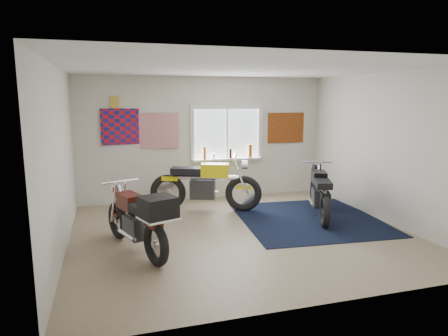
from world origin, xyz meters
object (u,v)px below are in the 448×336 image
object	(u,v)px
black_chrome_bike	(320,194)
maroon_tourer	(139,220)
yellow_triumph	(205,186)
navy_rug	(309,219)

from	to	relation	value
black_chrome_bike	maroon_tourer	xyz separation A→B (m)	(-3.44, -0.94, 0.08)
yellow_triumph	black_chrome_bike	xyz separation A→B (m)	(1.99, -1.03, -0.06)
yellow_triumph	maroon_tourer	bearing A→B (deg)	-106.00
navy_rug	black_chrome_bike	distance (m)	0.52
navy_rug	black_chrome_bike	bearing A→B (deg)	24.40
black_chrome_bike	maroon_tourer	size ratio (longest dim) A/B	0.98
navy_rug	black_chrome_bike	xyz separation A→B (m)	(0.27, 0.12, 0.43)
navy_rug	black_chrome_bike	size ratio (longest dim) A/B	1.40
maroon_tourer	yellow_triumph	bearing A→B (deg)	-56.60
navy_rug	maroon_tourer	xyz separation A→B (m)	(-3.17, -0.81, 0.51)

